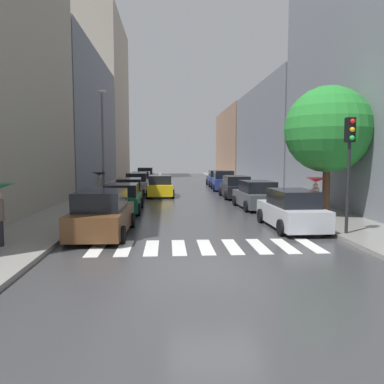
{
  "coord_description": "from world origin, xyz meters",
  "views": [
    {
      "loc": [
        -1.27,
        -9.76,
        3.0
      ],
      "look_at": [
        0.29,
        14.08,
        0.8
      ],
      "focal_mm": 35.43,
      "sensor_mm": 36.0,
      "label": 1
    }
  ],
  "objects_px": {
    "parked_car_right_fifth": "(217,179)",
    "traffic_light_right_corner": "(350,149)",
    "parked_car_left_sixth": "(146,176)",
    "lamp_post_left": "(103,137)",
    "parked_car_left_fourth": "(137,184)",
    "pedestrian_by_kerb": "(316,189)",
    "parked_car_left_nearest": "(102,215)",
    "taxi_midroad": "(160,186)",
    "parked_car_left_fifth": "(141,180)",
    "street_tree_right": "(328,130)",
    "parked_car_left_second": "(122,199)",
    "parked_car_right_nearest": "(292,210)",
    "parked_car_right_fourth": "(223,181)",
    "pedestrian_near_tree": "(99,179)",
    "parked_car_right_third": "(236,187)",
    "parked_car_left_third": "(129,190)",
    "parked_car_right_second": "(257,196)"
  },
  "relations": [
    {
      "from": "lamp_post_left",
      "to": "parked_car_left_nearest",
      "type": "bearing_deg",
      "value": -81.0
    },
    {
      "from": "parked_car_left_second",
      "to": "parked_car_right_nearest",
      "type": "bearing_deg",
      "value": -125.54
    },
    {
      "from": "parked_car_left_fourth",
      "to": "traffic_light_right_corner",
      "type": "height_order",
      "value": "traffic_light_right_corner"
    },
    {
      "from": "pedestrian_near_tree",
      "to": "pedestrian_by_kerb",
      "type": "height_order",
      "value": "pedestrian_by_kerb"
    },
    {
      "from": "parked_car_left_sixth",
      "to": "pedestrian_by_kerb",
      "type": "bearing_deg",
      "value": -159.67
    },
    {
      "from": "pedestrian_by_kerb",
      "to": "street_tree_right",
      "type": "bearing_deg",
      "value": 131.4
    },
    {
      "from": "parked_car_right_fourth",
      "to": "lamp_post_left",
      "type": "distance_m",
      "value": 12.99
    },
    {
      "from": "parked_car_right_third",
      "to": "lamp_post_left",
      "type": "bearing_deg",
      "value": 101.78
    },
    {
      "from": "parked_car_right_second",
      "to": "traffic_light_right_corner",
      "type": "relative_size",
      "value": 1.0
    },
    {
      "from": "taxi_midroad",
      "to": "street_tree_right",
      "type": "relative_size",
      "value": 0.7
    },
    {
      "from": "parked_car_left_fifth",
      "to": "parked_car_right_fifth",
      "type": "height_order",
      "value": "parked_car_right_fifth"
    },
    {
      "from": "parked_car_left_third",
      "to": "taxi_midroad",
      "type": "bearing_deg",
      "value": -36.5
    },
    {
      "from": "parked_car_right_fifth",
      "to": "parked_car_left_second",
      "type": "bearing_deg",
      "value": 158.84
    },
    {
      "from": "parked_car_left_sixth",
      "to": "parked_car_right_third",
      "type": "xyz_separation_m",
      "value": [
        7.54,
        -16.19,
        -0.07
      ]
    },
    {
      "from": "parked_car_right_nearest",
      "to": "parked_car_left_second",
      "type": "bearing_deg",
      "value": 53.97
    },
    {
      "from": "parked_car_left_fourth",
      "to": "parked_car_left_sixth",
      "type": "bearing_deg",
      "value": -2.4
    },
    {
      "from": "parked_car_right_third",
      "to": "taxi_midroad",
      "type": "bearing_deg",
      "value": 77.25
    },
    {
      "from": "parked_car_right_fourth",
      "to": "taxi_midroad",
      "type": "relative_size",
      "value": 1.0
    },
    {
      "from": "parked_car_left_fourth",
      "to": "pedestrian_near_tree",
      "type": "distance_m",
      "value": 6.61
    },
    {
      "from": "parked_car_left_third",
      "to": "parked_car_left_sixth",
      "type": "height_order",
      "value": "parked_car_left_sixth"
    },
    {
      "from": "parked_car_left_sixth",
      "to": "lamp_post_left",
      "type": "height_order",
      "value": "lamp_post_left"
    },
    {
      "from": "parked_car_left_fourth",
      "to": "lamp_post_left",
      "type": "xyz_separation_m",
      "value": [
        -1.71,
        -6.14,
        3.54
      ]
    },
    {
      "from": "parked_car_right_third",
      "to": "street_tree_right",
      "type": "relative_size",
      "value": 0.75
    },
    {
      "from": "parked_car_right_fourth",
      "to": "traffic_light_right_corner",
      "type": "relative_size",
      "value": 1.02
    },
    {
      "from": "parked_car_left_nearest",
      "to": "parked_car_left_second",
      "type": "xyz_separation_m",
      "value": [
        0.03,
        6.2,
        -0.08
      ]
    },
    {
      "from": "parked_car_right_fifth",
      "to": "traffic_light_right_corner",
      "type": "distance_m",
      "value": 25.94
    },
    {
      "from": "traffic_light_right_corner",
      "to": "parked_car_left_nearest",
      "type": "bearing_deg",
      "value": 174.35
    },
    {
      "from": "parked_car_left_fourth",
      "to": "taxi_midroad",
      "type": "bearing_deg",
      "value": -147.74
    },
    {
      "from": "street_tree_right",
      "to": "lamp_post_left",
      "type": "bearing_deg",
      "value": 147.03
    },
    {
      "from": "pedestrian_by_kerb",
      "to": "taxi_midroad",
      "type": "bearing_deg",
      "value": -139.46
    },
    {
      "from": "taxi_midroad",
      "to": "lamp_post_left",
      "type": "bearing_deg",
      "value": 129.42
    },
    {
      "from": "parked_car_left_second",
      "to": "parked_car_left_fifth",
      "type": "bearing_deg",
      "value": -0.5
    },
    {
      "from": "parked_car_right_nearest",
      "to": "pedestrian_by_kerb",
      "type": "relative_size",
      "value": 2.37
    },
    {
      "from": "parked_car_left_sixth",
      "to": "traffic_light_right_corner",
      "type": "bearing_deg",
      "value": -162.59
    },
    {
      "from": "parked_car_left_third",
      "to": "traffic_light_right_corner",
      "type": "height_order",
      "value": "traffic_light_right_corner"
    },
    {
      "from": "parked_car_left_nearest",
      "to": "parked_car_left_fifth",
      "type": "distance_m",
      "value": 23.18
    },
    {
      "from": "parked_car_left_nearest",
      "to": "parked_car_left_sixth",
      "type": "distance_m",
      "value": 29.29
    },
    {
      "from": "parked_car_left_sixth",
      "to": "lamp_post_left",
      "type": "bearing_deg",
      "value": 174.78
    },
    {
      "from": "parked_car_left_fifth",
      "to": "pedestrian_near_tree",
      "type": "bearing_deg",
      "value": 171.26
    },
    {
      "from": "parked_car_left_fourth",
      "to": "parked_car_right_fifth",
      "type": "distance_m",
      "value": 10.77
    },
    {
      "from": "parked_car_left_fourth",
      "to": "pedestrian_by_kerb",
      "type": "height_order",
      "value": "pedestrian_by_kerb"
    },
    {
      "from": "parked_car_left_nearest",
      "to": "parked_car_left_fifth",
      "type": "bearing_deg",
      "value": 1.43
    },
    {
      "from": "parked_car_left_fifth",
      "to": "parked_car_right_nearest",
      "type": "xyz_separation_m",
      "value": [
        7.77,
        -22.28,
        0.03
      ]
    },
    {
      "from": "parked_car_right_nearest",
      "to": "pedestrian_near_tree",
      "type": "bearing_deg",
      "value": 42.28
    },
    {
      "from": "parked_car_left_sixth",
      "to": "lamp_post_left",
      "type": "xyz_separation_m",
      "value": [
        -1.79,
        -18.03,
        3.49
      ]
    },
    {
      "from": "parked_car_right_nearest",
      "to": "taxi_midroad",
      "type": "distance_m",
      "value": 14.71
    },
    {
      "from": "street_tree_right",
      "to": "parked_car_left_fourth",
      "type": "bearing_deg",
      "value": 126.52
    },
    {
      "from": "parked_car_right_third",
      "to": "lamp_post_left",
      "type": "xyz_separation_m",
      "value": [
        -9.34,
        -1.84,
        3.56
      ]
    },
    {
      "from": "pedestrian_near_tree",
      "to": "taxi_midroad",
      "type": "bearing_deg",
      "value": 144.26
    },
    {
      "from": "parked_car_left_fourth",
      "to": "parked_car_right_fifth",
      "type": "bearing_deg",
      "value": -48.18
    }
  ]
}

